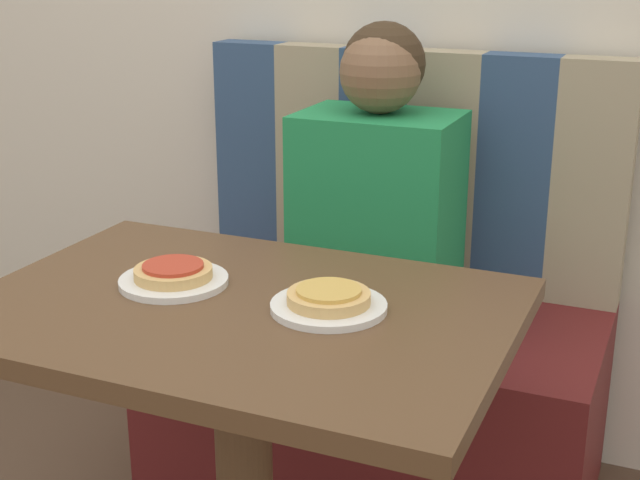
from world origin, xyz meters
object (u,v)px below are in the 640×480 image
pizza_right (329,296)px  plate_right (329,307)px  person (378,183)px  pizza_left (173,271)px  plate_left (174,281)px

pizza_right → plate_right: bearing=180.0°
person → pizza_left: size_ratio=4.95×
plate_right → pizza_right: 0.02m
person → plate_right: person is taller
plate_right → pizza_left: (-0.29, 0.00, 0.02)m
plate_left → plate_right: 0.29m
plate_right → plate_left: bearing=180.0°
person → plate_left: (-0.15, -0.65, -0.04)m
person → plate_left: person is taller
plate_right → pizza_right: size_ratio=1.40×
plate_right → pizza_right: bearing=0.0°
pizza_left → pizza_right: bearing=0.0°
person → plate_right: size_ratio=3.54×
plate_left → pizza_left: bearing=180.0°
person → pizza_right: (0.15, -0.65, -0.02)m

